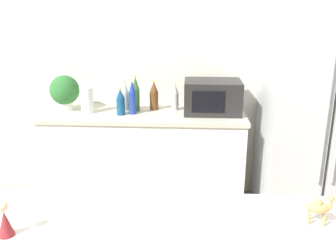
{
  "coord_description": "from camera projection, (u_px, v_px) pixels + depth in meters",
  "views": [
    {
      "loc": [
        0.13,
        -0.73,
        1.75
      ],
      "look_at": [
        -0.0,
        1.45,
        1.07
      ],
      "focal_mm": 40.0,
      "sensor_mm": 36.0,
      "label": 1
    }
  ],
  "objects": [
    {
      "name": "wall_back",
      "position": [
        176.0,
        63.0,
        3.45
      ],
      "size": [
        8.0,
        0.06,
        2.55
      ],
      "color": "silver",
      "rests_on": "ground_plane"
    },
    {
      "name": "back_counter",
      "position": [
        145.0,
        159.0,
        3.4
      ],
      "size": [
        1.75,
        0.63,
        0.89
      ],
      "color": "white",
      "rests_on": "ground_plane"
    },
    {
      "name": "refrigerator",
      "position": [
        315.0,
        118.0,
        3.1
      ],
      "size": [
        0.84,
        0.77,
        1.76
      ],
      "color": "silver",
      "rests_on": "ground_plane"
    },
    {
      "name": "potted_plant",
      "position": [
        65.0,
        91.0,
        3.27
      ],
      "size": [
        0.26,
        0.26,
        0.31
      ],
      "color": "silver",
      "rests_on": "back_counter"
    },
    {
      "name": "paper_towel_roll",
      "position": [
        87.0,
        100.0,
        3.2
      ],
      "size": [
        0.11,
        0.11,
        0.22
      ],
      "color": "white",
      "rests_on": "back_counter"
    },
    {
      "name": "microwave",
      "position": [
        212.0,
        97.0,
        3.2
      ],
      "size": [
        0.48,
        0.37,
        0.28
      ],
      "color": "black",
      "rests_on": "back_counter"
    },
    {
      "name": "back_bottle_0",
      "position": [
        154.0,
        96.0,
        3.3
      ],
      "size": [
        0.08,
        0.08,
        0.26
      ],
      "color": "brown",
      "rests_on": "back_counter"
    },
    {
      "name": "back_bottle_1",
      "position": [
        136.0,
        94.0,
        3.27
      ],
      "size": [
        0.07,
        0.07,
        0.31
      ],
      "color": "#2D6033",
      "rests_on": "back_counter"
    },
    {
      "name": "back_bottle_2",
      "position": [
        121.0,
        102.0,
        3.15
      ],
      "size": [
        0.07,
        0.07,
        0.23
      ],
      "color": "navy",
      "rests_on": "back_counter"
    },
    {
      "name": "back_bottle_3",
      "position": [
        175.0,
        97.0,
        3.3
      ],
      "size": [
        0.06,
        0.06,
        0.24
      ],
      "color": "#B2B7BC",
      "rests_on": "back_counter"
    },
    {
      "name": "back_bottle_4",
      "position": [
        132.0,
        98.0,
        3.16
      ],
      "size": [
        0.06,
        0.06,
        0.3
      ],
      "color": "navy",
      "rests_on": "back_counter"
    },
    {
      "name": "back_bottle_5",
      "position": [
        125.0,
        97.0,
        3.27
      ],
      "size": [
        0.07,
        0.07,
        0.26
      ],
      "color": "#B2B7BC",
      "rests_on": "back_counter"
    },
    {
      "name": "camel_figurine",
      "position": [
        319.0,
        207.0,
        1.4
      ],
      "size": [
        0.1,
        0.06,
        0.12
      ],
      "color": "tan",
      "rests_on": "bar_counter"
    },
    {
      "name": "wise_man_figurine_blue",
      "position": [
        5.0,
        221.0,
        1.33
      ],
      "size": [
        0.06,
        0.06,
        0.14
      ],
      "color": "maroon",
      "rests_on": "bar_counter"
    }
  ]
}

